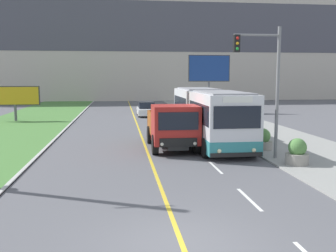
{
  "coord_description": "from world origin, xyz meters",
  "views": [
    {
      "loc": [
        -1.44,
        -8.9,
        4.01
      ],
      "look_at": [
        1.1,
        11.64,
        1.4
      ],
      "focal_mm": 42.0,
      "sensor_mm": 36.0,
      "label": 1
    }
  ],
  "objects_px": {
    "city_bus": "(208,116)",
    "planter_round_near": "(297,153)",
    "dump_truck": "(173,127)",
    "car_distant": "(146,109)",
    "billboard_large": "(209,70)",
    "billboard_small": "(15,97)",
    "traffic_light_mast": "(266,77)",
    "planter_round_second": "(263,140)"
  },
  "relations": [
    {
      "from": "billboard_small",
      "to": "planter_round_second",
      "type": "distance_m",
      "value": 23.71
    },
    {
      "from": "dump_truck",
      "to": "car_distant",
      "type": "bearing_deg",
      "value": 90.45
    },
    {
      "from": "dump_truck",
      "to": "billboard_large",
      "type": "bearing_deg",
      "value": 72.29
    },
    {
      "from": "planter_round_near",
      "to": "planter_round_second",
      "type": "bearing_deg",
      "value": 93.1
    },
    {
      "from": "billboard_large",
      "to": "car_distant",
      "type": "bearing_deg",
      "value": -158.47
    },
    {
      "from": "city_bus",
      "to": "planter_round_near",
      "type": "relative_size",
      "value": 10.11
    },
    {
      "from": "city_bus",
      "to": "planter_round_near",
      "type": "distance_m",
      "value": 7.45
    },
    {
      "from": "planter_round_near",
      "to": "billboard_large",
      "type": "bearing_deg",
      "value": 85.7
    },
    {
      "from": "dump_truck",
      "to": "car_distant",
      "type": "distance_m",
      "value": 19.15
    },
    {
      "from": "car_distant",
      "to": "planter_round_second",
      "type": "bearing_deg",
      "value": -75.9
    },
    {
      "from": "traffic_light_mast",
      "to": "billboard_large",
      "type": "bearing_deg",
      "value": 83.11
    },
    {
      "from": "city_bus",
      "to": "billboard_small",
      "type": "xyz_separation_m",
      "value": [
        -14.73,
        13.24,
        0.59
      ]
    },
    {
      "from": "planter_round_near",
      "to": "car_distant",
      "type": "bearing_deg",
      "value": 102.39
    },
    {
      "from": "city_bus",
      "to": "traffic_light_mast",
      "type": "height_order",
      "value": "traffic_light_mast"
    },
    {
      "from": "city_bus",
      "to": "planter_round_near",
      "type": "xyz_separation_m",
      "value": [
        2.5,
        -6.94,
        -1.04
      ]
    },
    {
      "from": "dump_truck",
      "to": "billboard_large",
      "type": "xyz_separation_m",
      "value": [
        7.01,
        21.97,
        3.44
      ]
    },
    {
      "from": "city_bus",
      "to": "billboard_small",
      "type": "height_order",
      "value": "city_bus"
    },
    {
      "from": "billboard_small",
      "to": "dump_truck",
      "type": "bearing_deg",
      "value": -52.25
    },
    {
      "from": "dump_truck",
      "to": "planter_round_near",
      "type": "xyz_separation_m",
      "value": [
        5.03,
        -4.43,
        -0.67
      ]
    },
    {
      "from": "city_bus",
      "to": "dump_truck",
      "type": "relative_size",
      "value": 1.97
    },
    {
      "from": "planter_round_near",
      "to": "planter_round_second",
      "type": "xyz_separation_m",
      "value": [
        -0.2,
        3.76,
        -0.02
      ]
    },
    {
      "from": "car_distant",
      "to": "billboard_small",
      "type": "bearing_deg",
      "value": -164.29
    },
    {
      "from": "planter_round_near",
      "to": "planter_round_second",
      "type": "height_order",
      "value": "planter_round_near"
    },
    {
      "from": "city_bus",
      "to": "planter_round_second",
      "type": "distance_m",
      "value": 4.06
    },
    {
      "from": "dump_truck",
      "to": "billboard_large",
      "type": "height_order",
      "value": "billboard_large"
    },
    {
      "from": "planter_round_near",
      "to": "planter_round_second",
      "type": "distance_m",
      "value": 3.77
    },
    {
      "from": "city_bus",
      "to": "traffic_light_mast",
      "type": "bearing_deg",
      "value": -74.84
    },
    {
      "from": "city_bus",
      "to": "billboard_large",
      "type": "xyz_separation_m",
      "value": [
        4.48,
        19.46,
        3.07
      ]
    },
    {
      "from": "dump_truck",
      "to": "billboard_small",
      "type": "xyz_separation_m",
      "value": [
        -12.2,
        15.76,
        0.95
      ]
    },
    {
      "from": "dump_truck",
      "to": "billboard_small",
      "type": "height_order",
      "value": "billboard_small"
    },
    {
      "from": "traffic_light_mast",
      "to": "planter_round_near",
      "type": "xyz_separation_m",
      "value": [
        1.02,
        -1.49,
        -3.41
      ]
    },
    {
      "from": "city_bus",
      "to": "billboard_large",
      "type": "bearing_deg",
      "value": 77.02
    },
    {
      "from": "dump_truck",
      "to": "car_distant",
      "type": "height_order",
      "value": "dump_truck"
    },
    {
      "from": "city_bus",
      "to": "billboard_large",
      "type": "distance_m",
      "value": 20.2
    },
    {
      "from": "dump_truck",
      "to": "planter_round_near",
      "type": "height_order",
      "value": "dump_truck"
    },
    {
      "from": "car_distant",
      "to": "traffic_light_mast",
      "type": "height_order",
      "value": "traffic_light_mast"
    },
    {
      "from": "traffic_light_mast",
      "to": "city_bus",
      "type": "bearing_deg",
      "value": 105.16
    },
    {
      "from": "car_distant",
      "to": "traffic_light_mast",
      "type": "bearing_deg",
      "value": -79.34
    },
    {
      "from": "city_bus",
      "to": "planter_round_near",
      "type": "bearing_deg",
      "value": -70.21
    },
    {
      "from": "car_distant",
      "to": "planter_round_second",
      "type": "xyz_separation_m",
      "value": [
        4.97,
        -19.81,
        -0.11
      ]
    },
    {
      "from": "billboard_small",
      "to": "planter_round_near",
      "type": "bearing_deg",
      "value": -49.52
    },
    {
      "from": "billboard_large",
      "to": "planter_round_second",
      "type": "relative_size",
      "value": 5.57
    }
  ]
}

